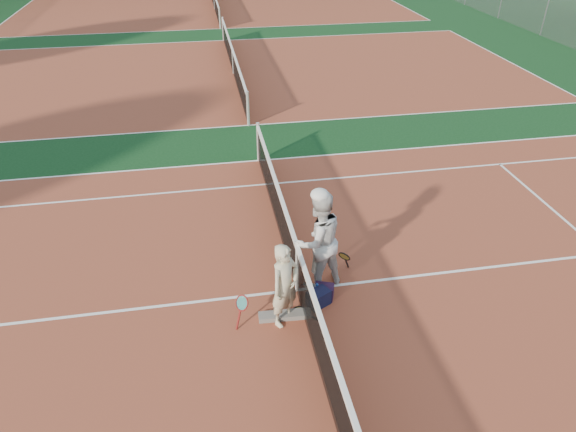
{
  "coord_description": "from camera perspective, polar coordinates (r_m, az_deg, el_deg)",
  "views": [
    {
      "loc": [
        -1.44,
        -7.15,
        6.29
      ],
      "look_at": [
        0.0,
        0.94,
        1.05
      ],
      "focal_mm": 32.0,
      "sensor_mm": 36.0,
      "label": 1
    }
  ],
  "objects": [
    {
      "name": "ground",
      "position": [
        9.63,
        0.99,
        -8.24
      ],
      "size": [
        130.0,
        130.0,
        0.0
      ],
      "primitive_type": "plane",
      "color": "black",
      "rests_on": "ground"
    },
    {
      "name": "court_main",
      "position": [
        9.63,
        0.99,
        -8.23
      ],
      "size": [
        23.77,
        10.97,
        0.01
      ],
      "primitive_type": "cube",
      "color": "brown",
      "rests_on": "ground"
    },
    {
      "name": "court_far_a",
      "position": [
        21.63,
        -6.07,
        15.47
      ],
      "size": [
        23.77,
        10.97,
        0.01
      ],
      "primitive_type": "cube",
      "color": "brown",
      "rests_on": "ground"
    },
    {
      "name": "court_far_b",
      "position": [
        34.75,
        -8.15,
        21.82
      ],
      "size": [
        23.77,
        10.97,
        0.01
      ],
      "primitive_type": "cube",
      "color": "brown",
      "rests_on": "ground"
    },
    {
      "name": "net_main",
      "position": [
        9.3,
        1.02,
        -5.86
      ],
      "size": [
        0.1,
        10.98,
        1.02
      ],
      "primitive_type": null,
      "color": "black",
      "rests_on": "ground"
    },
    {
      "name": "net_far_a",
      "position": [
        21.49,
        -6.15,
        16.76
      ],
      "size": [
        0.1,
        10.98,
        1.02
      ],
      "primitive_type": null,
      "color": "black",
      "rests_on": "ground"
    },
    {
      "name": "net_far_b",
      "position": [
        34.66,
        -8.22,
        22.64
      ],
      "size": [
        0.1,
        10.98,
        1.02
      ],
      "primitive_type": null,
      "color": "black",
      "rests_on": "ground"
    },
    {
      "name": "player_a",
      "position": [
        8.51,
        -0.33,
        -7.74
      ],
      "size": [
        0.69,
        0.65,
        1.58
      ],
      "primitive_type": "imported",
      "rotation": [
        0.0,
        0.0,
        0.65
      ],
      "color": "beige",
      "rests_on": "ground"
    },
    {
      "name": "player_b",
      "position": [
        9.2,
        3.35,
        -2.72
      ],
      "size": [
        1.15,
        1.02,
        1.97
      ],
      "primitive_type": "imported",
      "rotation": [
        0.0,
        0.0,
        3.49
      ],
      "color": "silver",
      "rests_on": "ground"
    },
    {
      "name": "racket_red",
      "position": [
        8.86,
        -5.1,
        -10.33
      ],
      "size": [
        0.39,
        0.4,
        0.55
      ],
      "primitive_type": null,
      "rotation": [
        0.0,
        0.0,
        0.92
      ],
      "color": "maroon",
      "rests_on": "ground"
    },
    {
      "name": "racket_black_held",
      "position": [
        9.89,
        6.23,
        -5.17
      ],
      "size": [
        0.42,
        0.42,
        0.53
      ],
      "primitive_type": null,
      "rotation": [
        0.0,
        0.0,
        4.01
      ],
      "color": "black",
      "rests_on": "ground"
    },
    {
      "name": "racket_spare",
      "position": [
        9.18,
        1.4,
        -10.55
      ],
      "size": [
        0.61,
        0.62,
        0.03
      ],
      "primitive_type": null,
      "rotation": [
        0.0,
        0.0,
        2.35
      ],
      "color": "black",
      "rests_on": "ground"
    },
    {
      "name": "sports_bag_navy",
      "position": [
        9.25,
        3.41,
        -9.08
      ],
      "size": [
        0.46,
        0.41,
        0.3
      ],
      "primitive_type": "cube",
      "rotation": [
        0.0,
        0.0,
        0.48
      ],
      "color": "black",
      "rests_on": "ground"
    },
    {
      "name": "sports_bag_purple",
      "position": [
        9.4,
        4.01,
        -8.39
      ],
      "size": [
        0.41,
        0.34,
        0.28
      ],
      "primitive_type": "cube",
      "rotation": [
        0.0,
        0.0,
        -0.36
      ],
      "color": "black",
      "rests_on": "ground"
    },
    {
      "name": "net_cover_canvas",
      "position": [
        9.06,
        -0.37,
        -10.98
      ],
      "size": [
        0.91,
        0.25,
        0.1
      ],
      "primitive_type": "cube",
      "rotation": [
        0.0,
        0.0,
        -0.05
      ],
      "color": "#635F59",
      "rests_on": "ground"
    },
    {
      "name": "water_bottle",
      "position": [
        9.38,
        3.2,
        -8.42
      ],
      "size": [
        0.09,
        0.09,
        0.3
      ],
      "primitive_type": "cylinder",
      "color": "#C9E4FF",
      "rests_on": "ground"
    }
  ]
}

